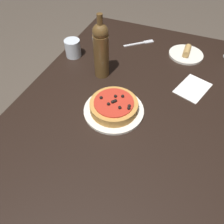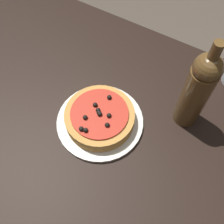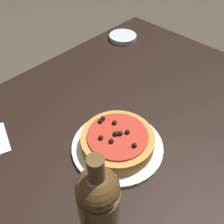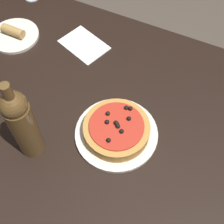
# 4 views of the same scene
# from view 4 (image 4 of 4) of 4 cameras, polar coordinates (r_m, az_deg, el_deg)

# --- Properties ---
(ground_plane) EXTENTS (14.00, 14.00, 0.00)m
(ground_plane) POSITION_cam_4_polar(r_m,az_deg,el_deg) (1.68, -0.55, -14.26)
(ground_plane) COLOR #4C4238
(dining_table) EXTENTS (1.49, 0.96, 0.72)m
(dining_table) POSITION_cam_4_polar(r_m,az_deg,el_deg) (1.09, -0.83, -3.55)
(dining_table) COLOR black
(dining_table) RESTS_ON ground_plane
(dinner_plate) EXTENTS (0.26, 0.26, 0.01)m
(dinner_plate) POSITION_cam_4_polar(r_m,az_deg,el_deg) (0.99, 0.81, -3.96)
(dinner_plate) COLOR silver
(dinner_plate) RESTS_ON dining_table
(pizza) EXTENTS (0.21, 0.21, 0.06)m
(pizza) POSITION_cam_4_polar(r_m,az_deg,el_deg) (0.97, 0.83, -3.14)
(pizza) COLOR #BC843D
(pizza) RESTS_ON dinner_plate
(wine_bottle) EXTENTS (0.07, 0.07, 0.31)m
(wine_bottle) POSITION_cam_4_polar(r_m,az_deg,el_deg) (0.88, -16.10, -2.01)
(wine_bottle) COLOR brown
(wine_bottle) RESTS_ON dining_table
(side_plate) EXTENTS (0.19, 0.19, 0.05)m
(side_plate) POSITION_cam_4_polar(r_m,az_deg,el_deg) (1.31, -17.45, 13.33)
(side_plate) COLOR silver
(side_plate) RESTS_ON dining_table
(paper_napkin) EXTENTS (0.21, 0.17, 0.00)m
(paper_napkin) POSITION_cam_4_polar(r_m,az_deg,el_deg) (1.23, -5.13, 12.15)
(paper_napkin) COLOR white
(paper_napkin) RESTS_ON dining_table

